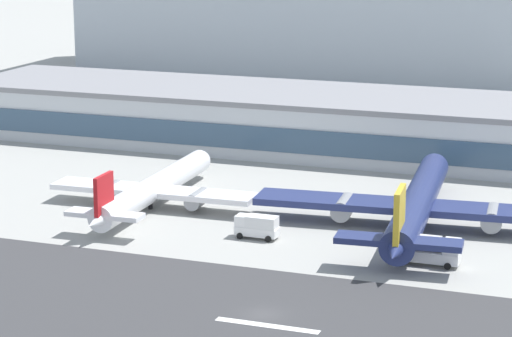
# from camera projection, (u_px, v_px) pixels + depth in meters

# --- Properties ---
(ground_plane) EXTENTS (1400.00, 1400.00, 0.00)m
(ground_plane) POSITION_uv_depth(u_px,v_px,m) (263.00, 315.00, 121.91)
(ground_plane) COLOR #9E9E99
(runway_strip) EXTENTS (800.00, 35.75, 0.08)m
(runway_strip) POSITION_uv_depth(u_px,v_px,m) (254.00, 324.00, 119.15)
(runway_strip) COLOR #38383A
(runway_strip) RESTS_ON ground_plane
(runway_centreline_dash_4) EXTENTS (12.00, 1.20, 0.01)m
(runway_centreline_dash_4) POSITION_uv_depth(u_px,v_px,m) (267.00, 325.00, 118.61)
(runway_centreline_dash_4) COLOR white
(runway_centreline_dash_4) RESTS_ON runway_strip
(terminal_building) EXTENTS (163.48, 29.80, 10.70)m
(terminal_building) POSITION_uv_depth(u_px,v_px,m) (371.00, 125.00, 202.06)
(terminal_building) COLOR silver
(terminal_building) RESTS_ON ground_plane
(airliner_red_tail_gate_0) EXTENTS (32.69, 43.18, 9.01)m
(airliner_red_tail_gate_0) POSITION_uv_depth(u_px,v_px,m) (151.00, 190.00, 164.65)
(airliner_red_tail_gate_0) COLOR white
(airliner_red_tail_gate_0) RESTS_ON ground_plane
(airliner_gold_tail_gate_1) EXTENTS (47.44, 51.69, 10.80)m
(airliner_gold_tail_gate_1) POSITION_uv_depth(u_px,v_px,m) (416.00, 207.00, 153.48)
(airliner_gold_tail_gate_1) COLOR navy
(airliner_gold_tail_gate_1) RESTS_ON ground_plane
(service_fuel_truck_0) EXTENTS (8.51, 2.91, 3.95)m
(service_fuel_truck_0) POSITION_uv_depth(u_px,v_px,m) (427.00, 249.00, 138.93)
(service_fuel_truck_0) COLOR white
(service_fuel_truck_0) RESTS_ON ground_plane
(service_box_truck_1) EXTENTS (6.02, 2.71, 3.25)m
(service_box_truck_1) POSITION_uv_depth(u_px,v_px,m) (257.00, 226.00, 149.93)
(service_box_truck_1) COLOR white
(service_box_truck_1) RESTS_ON ground_plane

